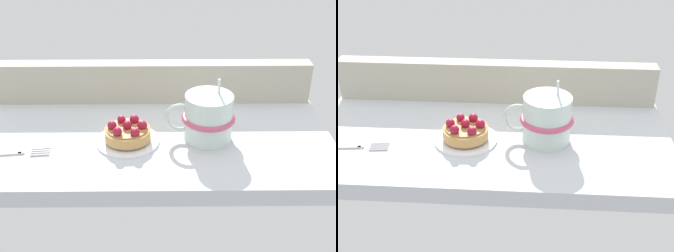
# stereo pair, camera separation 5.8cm
# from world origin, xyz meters

# --- Properties ---
(ground_plane) EXTENTS (0.72, 0.36, 0.03)m
(ground_plane) POSITION_xyz_m (0.00, 0.00, -0.02)
(ground_plane) COLOR silver
(window_rail_back) EXTENTS (0.71, 0.04, 0.09)m
(window_rail_back) POSITION_xyz_m (0.00, 0.16, 0.05)
(window_rail_back) COLOR #B2AD99
(window_rail_back) RESTS_ON ground_plane
(dessert_plate) EXTENTS (0.12, 0.12, 0.01)m
(dessert_plate) POSITION_xyz_m (-0.04, -0.02, 0.00)
(dessert_plate) COLOR white
(dessert_plate) RESTS_ON ground_plane
(raspberry_tart) EXTENTS (0.09, 0.09, 0.04)m
(raspberry_tart) POSITION_xyz_m (-0.04, -0.02, 0.02)
(raspberry_tart) COLOR tan
(raspberry_tart) RESTS_ON dessert_plate
(coffee_mug) EXTENTS (0.14, 0.10, 0.13)m
(coffee_mug) POSITION_xyz_m (0.11, -0.01, 0.05)
(coffee_mug) COLOR silver
(coffee_mug) RESTS_ON ground_plane
(dessert_fork) EXTENTS (0.17, 0.03, 0.01)m
(dessert_fork) POSITION_xyz_m (-0.27, -0.07, 0.00)
(dessert_fork) COLOR #B7B7BC
(dessert_fork) RESTS_ON ground_plane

